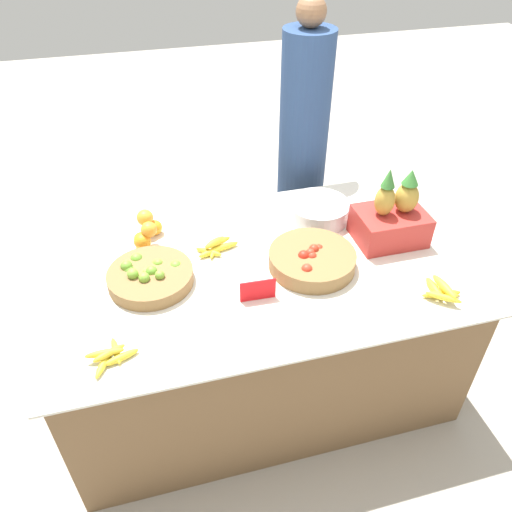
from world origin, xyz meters
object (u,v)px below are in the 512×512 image
Objects in this scene: tomato_basket at (312,259)px; produce_crate at (391,219)px; vendor_person at (302,159)px; price_sign at (258,290)px; lime_bowl at (150,276)px; metal_bowl at (319,211)px.

tomato_basket is 0.44m from produce_crate.
vendor_person is (-0.16, 0.82, -0.09)m from produce_crate.
tomato_basket is 1.01× the size of produce_crate.
price_sign is 0.09× the size of vendor_person.
lime_bowl is 1.29m from vendor_person.
price_sign reaches higher than lime_bowl.
produce_crate is at bearing 1.18° from lime_bowl.
metal_bowl is at bearing 65.22° from tomato_basket.
vendor_person is at bearing 79.34° from metal_bowl.
lime_bowl reaches higher than metal_bowl.
vendor_person reaches higher than tomato_basket.
produce_crate is 0.84m from vendor_person.
produce_crate is (1.13, 0.02, 0.08)m from lime_bowl.
produce_crate reaches higher than price_sign.
price_sign reaches higher than metal_bowl.
metal_bowl is 0.58m from vendor_person.
lime_bowl is 1.14m from produce_crate.
price_sign reaches higher than tomato_basket.
lime_bowl is at bearing -139.18° from vendor_person.
lime_bowl is 0.95× the size of tomato_basket.
lime_bowl is at bearing 173.67° from tomato_basket.
metal_bowl is at bearing -100.66° from vendor_person.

